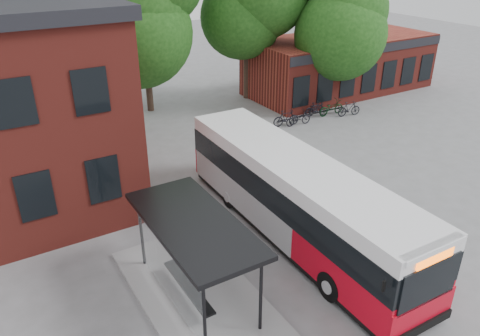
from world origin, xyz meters
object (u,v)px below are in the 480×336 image
bicycle_1 (286,118)px  bicycle_5 (317,109)px  bicycle_6 (331,108)px  bicycle_4 (314,108)px  city_bus (295,199)px  bicycle_7 (349,109)px  bus_shelter (195,260)px  bicycle_0 (298,118)px

bicycle_1 → bicycle_5: bicycle_1 is taller
bicycle_5 → bicycle_6: size_ratio=0.81×
bicycle_4 → bicycle_6: size_ratio=0.81×
city_bus → bicycle_7: size_ratio=7.70×
city_bus → bicycle_7: 14.51m
bus_shelter → bicycle_0: (12.29, 10.61, -0.99)m
bicycle_0 → bicycle_4: bicycle_0 is taller
bus_shelter → bicycle_7: 19.15m
bus_shelter → bicycle_1: 15.92m
bus_shelter → bicycle_1: bearing=43.3°
bicycle_7 → bicycle_1: bearing=93.2°
bicycle_5 → bicycle_4: bearing=1.4°
bus_shelter → bicycle_5: (14.31, 11.27, -0.98)m
bicycle_1 → bicycle_7: size_ratio=1.05×
city_bus → bicycle_1: size_ratio=7.34×
bicycle_4 → bicycle_5: size_ratio=1.00×
bicycle_0 → city_bus: bearing=145.5°
bicycle_5 → bicycle_7: 2.13m
bus_shelter → bicycle_5: size_ratio=4.49×
city_bus → bicycle_5: bearing=48.0°
bicycle_1 → bicycle_4: bicycle_1 is taller
bus_shelter → bicycle_1: size_ratio=4.11×
bicycle_4 → city_bus: bearing=129.5°
city_bus → bicycle_5: 13.86m
bicycle_6 → bicycle_7: bicycle_6 is taller
bicycle_5 → bicycle_6: bearing=-86.1°
bus_shelter → bicycle_5: bus_shelter is taller
bicycle_0 → bicycle_1: bearing=72.4°
bicycle_4 → bicycle_7: bearing=-140.4°
bicycle_4 → bicycle_6: (0.81, -0.78, 0.10)m
bus_shelter → city_bus: 4.99m
bus_shelter → bicycle_5: 18.24m
bus_shelter → city_bus: city_bus is taller
city_bus → bicycle_6: bearing=44.3°
bus_shelter → city_bus: (4.84, 1.22, 0.14)m
bicycle_0 → bicycle_7: bicycle_7 is taller
city_bus → bicycle_1: bearing=56.4°
bus_shelter → bicycle_0: bearing=40.8°
bicycle_0 → bicycle_5: bicycle_5 is taller
bus_shelter → bicycle_4: bearing=39.1°
bus_shelter → city_bus: size_ratio=0.56×
bicycle_7 → bicycle_0: bearing=95.9°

